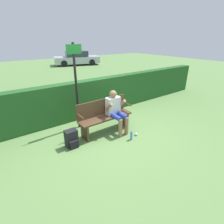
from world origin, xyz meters
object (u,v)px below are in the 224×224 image
Objects in this scene: water_bottle at (131,136)px; parked_car at (77,58)px; person_seated at (116,109)px; backpack at (72,139)px; park_bench at (104,116)px; signpost at (76,82)px.

parked_car reaches higher than water_bottle.
backpack is at bearing -179.60° from person_seated.
water_bottle is at bearing -68.97° from park_bench.
park_bench is 3.59× the size of backpack.
water_bottle is 0.05× the size of parked_car.
water_bottle is 14.59m from parked_car.
signpost is (-0.78, 0.83, 0.74)m from person_seated.
signpost is at bearing -98.68° from parked_car.
person_seated is 0.49× the size of signpost.
person_seated is at bearing -26.72° from park_bench.
person_seated is 13.95m from parked_car.
parked_car reaches higher than park_bench.
park_bench is 0.97m from water_bottle.
backpack is 1.59m from water_bottle.
backpack is 1.60m from signpost.
person_seated is 1.49m from backpack.
parked_car is (5.06, 13.00, -0.05)m from person_seated.
parked_car reaches higher than backpack.
park_bench is 6.56× the size of water_bottle.
backpack is at bearing -127.04° from signpost.
park_bench is at bearing 7.89° from backpack.
backpack is at bearing 154.94° from water_bottle.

